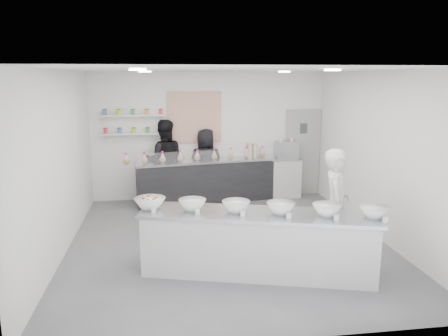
{
  "coord_description": "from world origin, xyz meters",
  "views": [
    {
      "loc": [
        -1.07,
        -7.24,
        2.89
      ],
      "look_at": [
        -0.01,
        0.4,
        1.27
      ],
      "focal_mm": 35.0,
      "sensor_mm": 36.0,
      "label": 1
    }
  ],
  "objects_px": {
    "espresso_ledge": "(274,178)",
    "prep_counter": "(258,243)",
    "back_bar": "(206,181)",
    "woman_prep": "(336,204)",
    "staff_right": "(206,164)",
    "staff_left": "(164,161)",
    "espresso_machine": "(286,150)"
  },
  "relations": [
    {
      "from": "espresso_ledge",
      "to": "prep_counter",
      "type": "bearing_deg",
      "value": -107.55
    },
    {
      "from": "back_bar",
      "to": "woman_prep",
      "type": "height_order",
      "value": "woman_prep"
    },
    {
      "from": "prep_counter",
      "to": "espresso_ledge",
      "type": "xyz_separation_m",
      "value": [
        1.29,
        4.07,
        0.0
      ]
    },
    {
      "from": "back_bar",
      "to": "espresso_ledge",
      "type": "height_order",
      "value": "back_bar"
    },
    {
      "from": "staff_right",
      "to": "staff_left",
      "type": "bearing_deg",
      "value": 10.83
    },
    {
      "from": "staff_right",
      "to": "woman_prep",
      "type": "bearing_deg",
      "value": 125.52
    },
    {
      "from": "espresso_machine",
      "to": "woman_prep",
      "type": "distance_m",
      "value": 3.68
    },
    {
      "from": "espresso_ledge",
      "to": "espresso_machine",
      "type": "height_order",
      "value": "espresso_machine"
    },
    {
      "from": "prep_counter",
      "to": "staff_left",
      "type": "height_order",
      "value": "staff_left"
    },
    {
      "from": "prep_counter",
      "to": "staff_left",
      "type": "relative_size",
      "value": 1.8
    },
    {
      "from": "espresso_machine",
      "to": "staff_right",
      "type": "relative_size",
      "value": 0.31
    },
    {
      "from": "staff_right",
      "to": "back_bar",
      "type": "bearing_deg",
      "value": 95.16
    },
    {
      "from": "prep_counter",
      "to": "back_bar",
      "type": "distance_m",
      "value": 3.91
    },
    {
      "from": "espresso_ledge",
      "to": "staff_left",
      "type": "relative_size",
      "value": 0.67
    },
    {
      "from": "prep_counter",
      "to": "back_bar",
      "type": "relative_size",
      "value": 1.08
    },
    {
      "from": "prep_counter",
      "to": "staff_left",
      "type": "xyz_separation_m",
      "value": [
        -1.34,
        4.14,
        0.49
      ]
    },
    {
      "from": "staff_left",
      "to": "staff_right",
      "type": "height_order",
      "value": "staff_left"
    },
    {
      "from": "staff_left",
      "to": "staff_right",
      "type": "distance_m",
      "value": 0.98
    },
    {
      "from": "espresso_ledge",
      "to": "staff_right",
      "type": "relative_size",
      "value": 0.75
    },
    {
      "from": "espresso_ledge",
      "to": "woman_prep",
      "type": "height_order",
      "value": "woman_prep"
    },
    {
      "from": "back_bar",
      "to": "espresso_ledge",
      "type": "xyz_separation_m",
      "value": [
        1.67,
        0.18,
        -0.02
      ]
    },
    {
      "from": "woman_prep",
      "to": "espresso_ledge",
      "type": "bearing_deg",
      "value": 24.23
    },
    {
      "from": "espresso_ledge",
      "to": "back_bar",
      "type": "bearing_deg",
      "value": -173.87
    },
    {
      "from": "prep_counter",
      "to": "staff_right",
      "type": "xyz_separation_m",
      "value": [
        -0.36,
        4.14,
        0.38
      ]
    },
    {
      "from": "woman_prep",
      "to": "staff_left",
      "type": "height_order",
      "value": "staff_left"
    },
    {
      "from": "espresso_machine",
      "to": "staff_left",
      "type": "bearing_deg",
      "value": 178.62
    },
    {
      "from": "prep_counter",
      "to": "staff_right",
      "type": "height_order",
      "value": "staff_right"
    },
    {
      "from": "back_bar",
      "to": "prep_counter",
      "type": "bearing_deg",
      "value": -93.55
    },
    {
      "from": "back_bar",
      "to": "staff_right",
      "type": "bearing_deg",
      "value": 75.13
    },
    {
      "from": "back_bar",
      "to": "espresso_machine",
      "type": "relative_size",
      "value": 6.07
    },
    {
      "from": "espresso_ledge",
      "to": "staff_right",
      "type": "height_order",
      "value": "staff_right"
    },
    {
      "from": "espresso_machine",
      "to": "staff_left",
      "type": "distance_m",
      "value": 2.92
    }
  ]
}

